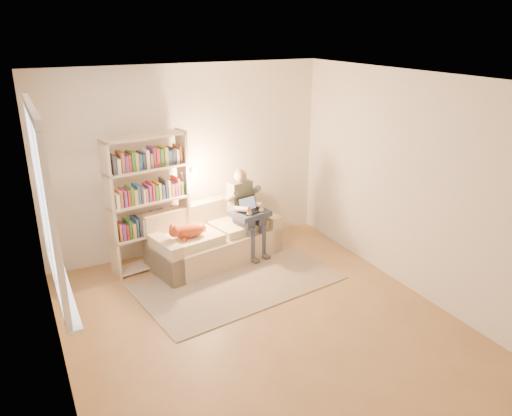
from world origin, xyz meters
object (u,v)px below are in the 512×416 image
person (245,207)px  cat (190,230)px  sofa (213,240)px  bookshelf (149,196)px  laptop (244,209)px

person → cat: bearing=178.3°
sofa → cat: bearing=-165.2°
bookshelf → cat: bearing=-51.1°
cat → laptop: 0.82m
person → sofa: bearing=162.6°
sofa → laptop: size_ratio=5.75×
sofa → laptop: 0.62m
cat → bookshelf: size_ratio=0.32×
person → bookshelf: 1.33m
person → laptop: bearing=-134.3°
person → bookshelf: bookshelf is taller
person → laptop: person is taller
laptop → sofa: bearing=147.5°
sofa → person: person is taller
person → cat: (-0.87, -0.16, -0.11)m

